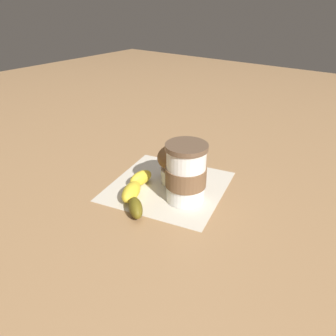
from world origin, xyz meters
The scene contains 5 objects.
ground_plane centered at (0.00, 0.00, 0.00)m, with size 3.00×3.00×0.00m, color #A87C51.
paper_napkin centered at (0.00, 0.00, 0.00)m, with size 0.25×0.25×0.00m, color beige.
coffee_cup centered at (-0.06, 0.02, 0.06)m, with size 0.09×0.09×0.13m.
muffin centered at (0.00, -0.02, 0.05)m, with size 0.08×0.08×0.09m.
banana centered at (0.02, 0.08, 0.02)m, with size 0.12×0.15×0.03m.
Camera 1 is at (-0.38, 0.50, 0.38)m, focal length 35.00 mm.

